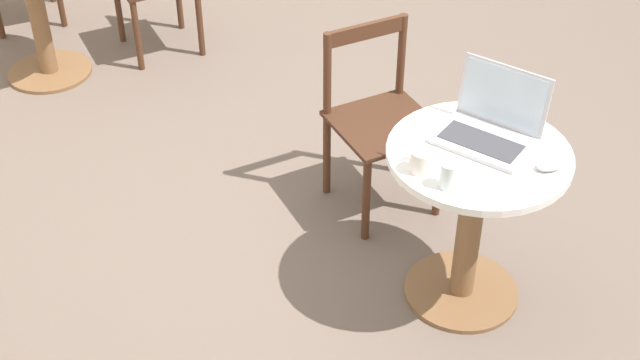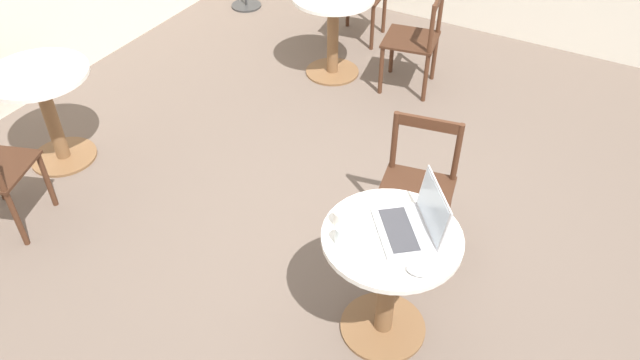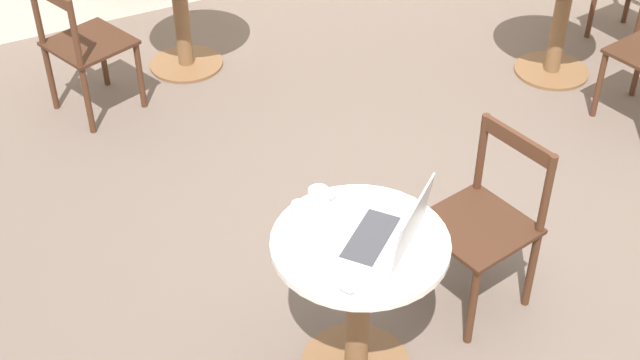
% 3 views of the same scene
% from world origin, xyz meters
% --- Properties ---
extents(ground_plane, '(16.00, 16.00, 0.00)m').
position_xyz_m(ground_plane, '(0.00, 0.00, 0.00)').
color(ground_plane, '#66564C').
extents(cafe_table_near, '(0.68, 0.68, 0.72)m').
position_xyz_m(cafe_table_near, '(-0.49, -0.30, 0.49)').
color(cafe_table_near, brown).
rests_on(cafe_table_near, ground_plane).
extents(cafe_table_mid, '(0.68, 0.68, 0.72)m').
position_xyz_m(cafe_table_mid, '(1.78, 1.24, 0.49)').
color(cafe_table_mid, brown).
rests_on(cafe_table_mid, ground_plane).
extents(cafe_table_far, '(0.68, 0.68, 0.72)m').
position_xyz_m(cafe_table_far, '(-0.26, 2.38, 0.49)').
color(cafe_table_far, brown).
rests_on(cafe_table_far, ground_plane).
extents(chair_near_right, '(0.49, 0.49, 0.84)m').
position_xyz_m(chair_near_right, '(0.20, -0.17, 0.43)').
color(chair_near_right, '#472819').
rests_on(chair_near_right, ground_plane).
extents(chair_mid_front, '(0.49, 0.49, 0.84)m').
position_xyz_m(chair_mid_front, '(1.91, 0.54, 0.43)').
color(chair_mid_front, '#472819').
rests_on(chair_mid_front, ground_plane).
extents(laptop, '(0.44, 0.43, 0.25)m').
position_xyz_m(laptop, '(-0.42, -0.37, 0.77)').
color(laptop, '#B7B7BC').
rests_on(laptop, cafe_table_near).
extents(mouse, '(0.06, 0.10, 0.03)m').
position_xyz_m(mouse, '(-0.66, -0.50, 0.73)').
color(mouse, '#B7B7BC').
rests_on(mouse, cafe_table_near).
extents(mug, '(0.12, 0.08, 0.08)m').
position_xyz_m(mug, '(-0.54, -0.06, 0.76)').
color(mug, silver).
rests_on(mug, cafe_table_near).
extents(drinking_glass, '(0.07, 0.07, 0.10)m').
position_xyz_m(drinking_glass, '(-0.65, -0.11, 0.77)').
color(drinking_glass, silver).
rests_on(drinking_glass, cafe_table_near).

